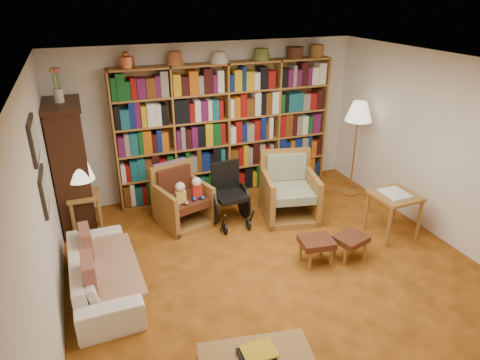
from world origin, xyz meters
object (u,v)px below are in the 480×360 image
side_table_papers (395,201)px  armchair_sage (287,192)px  armchair_leather (182,199)px  floor_lamp (359,115)px  sofa (102,272)px  footstool_a (317,244)px  side_table_lamp (85,204)px  footstool_b (351,240)px  wheelchair (228,195)px

side_table_papers → armchair_sage: bearing=135.8°
armchair_leather → floor_lamp: 3.10m
floor_lamp → side_table_papers: floor_lamp is taller
sofa → side_table_papers: bearing=-93.8°
floor_lamp → footstool_a: bearing=-135.3°
side_table_lamp → footstool_a: size_ratio=1.39×
sofa → footstool_b: 3.09m
side_table_papers → footstool_b: side_table_papers is taller
wheelchair → floor_lamp: bearing=3.4°
armchair_leather → floor_lamp: bearing=-2.2°
armchair_leather → footstool_b: armchair_leather is taller
side_table_lamp → wheelchair: bearing=-9.9°
floor_lamp → footstool_a: (-1.60, -1.58, -1.10)m
armchair_leather → wheelchair: 0.70m
side_table_lamp → sofa: bearing=-85.9°
armchair_leather → side_table_papers: size_ratio=1.36×
side_table_lamp → footstool_a: side_table_lamp is taller
armchair_leather → floor_lamp: (2.92, -0.11, 1.03)m
wheelchair → floor_lamp: 2.48m
floor_lamp → armchair_sage: bearing=-169.3°
sofa → footstool_a: bearing=-100.2°
armchair_sage → wheelchair: bearing=172.3°
footstool_a → footstool_b: footstool_a is taller
wheelchair → floor_lamp: floor_lamp is taller
side_table_lamp → side_table_papers: size_ratio=0.94×
armchair_leather → armchair_sage: size_ratio=0.92×
armchair_leather → footstool_a: size_ratio=2.00×
sofa → footstool_a: (2.59, -0.40, 0.03)m
armchair_sage → footstool_b: 1.42m
side_table_papers → sofa: bearing=177.6°
sofa → side_table_papers: size_ratio=2.59×
wheelchair → side_table_papers: bearing=-30.9°
footstool_b → footstool_a: bearing=171.0°
sofa → footstool_a: 2.62m
side_table_lamp → footstool_b: bearing=-30.8°
armchair_leather → footstool_b: size_ratio=1.94×
armchair_sage → footstool_a: 1.35m
armchair_sage → side_table_papers: 1.57m
sofa → armchair_sage: bearing=-73.2°
side_table_lamp → footstool_b: side_table_lamp is taller
floor_lamp → side_table_lamp: bearing=177.1°
sofa → footstool_a: sofa is taller
wheelchair → footstool_a: size_ratio=2.03×
sofa → wheelchair: size_ratio=1.88×
side_table_papers → armchair_leather: bearing=151.4°
side_table_lamp → wheelchair: size_ratio=0.68×
side_table_lamp → armchair_sage: size_ratio=0.64×
floor_lamp → wheelchair: bearing=-176.6°
side_table_lamp → side_table_papers: bearing=-21.2°
side_table_papers → footstool_b: bearing=-161.0°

